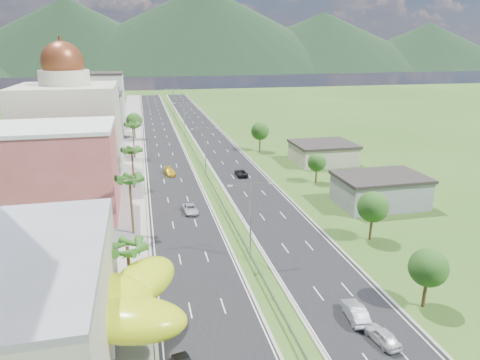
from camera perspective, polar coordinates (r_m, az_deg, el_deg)
ground at (r=50.78m, az=4.27°, el=-15.62°), size 500.00×500.00×0.00m
road_left at (r=133.54m, az=-10.35°, el=5.20°), size 11.00×260.00×0.04m
road_right at (r=135.00m, az=-3.96°, el=5.57°), size 11.00×260.00×0.04m
sidewalk_left at (r=133.47m, az=-14.44°, el=4.94°), size 7.00×260.00×0.12m
median_guardrail at (r=116.46m, az=-6.20°, el=3.90°), size 0.10×216.06×0.76m
streetlight_median_b at (r=56.23m, az=1.43°, el=-4.40°), size 6.04×0.25×11.00m
streetlight_median_c at (r=93.83m, az=-4.66°, el=4.50°), size 6.04×0.25×11.00m
streetlight_median_d at (r=137.76m, az=-7.47°, el=8.55°), size 6.04×0.25×11.00m
streetlight_median_e at (r=182.21m, az=-8.94°, el=10.63°), size 6.04×0.25×11.00m
lime_canopy at (r=43.54m, az=-20.83°, el=-15.22°), size 18.00×15.00×7.40m
pink_shophouse at (r=76.74m, az=-23.69°, el=0.70°), size 20.00×15.00×15.00m
domed_building at (r=98.05m, az=-21.70°, el=6.63°), size 20.00×20.00×28.70m
midrise_grey at (r=122.91m, az=-19.47°, el=7.24°), size 16.00×15.00×16.00m
midrise_beige at (r=144.76m, az=-18.55°, el=8.13°), size 16.00×15.00×13.00m
midrise_white at (r=167.16m, az=-17.97°, el=10.19°), size 16.00×15.00×18.00m
shed_near at (r=81.34m, az=18.13°, el=-1.49°), size 15.00×10.00×5.00m
shed_far at (r=107.85m, az=10.98°, el=3.45°), size 14.00×12.00×4.40m
palm_tree_b at (r=47.31m, az=-14.76°, el=-8.99°), size 3.60×3.60×8.10m
palm_tree_c at (r=65.44m, az=-14.52°, el=-0.16°), size 3.60×3.60×9.60m
palm_tree_d at (r=87.90m, az=-14.24°, el=3.66°), size 3.60×3.60×8.60m
palm_tree_e at (r=112.24m, az=-14.13°, el=6.98°), size 3.60×3.60×9.40m
leafy_tree_lfar at (r=137.34m, az=-13.95°, el=7.67°), size 4.90×4.90×8.05m
leafy_tree_ra at (r=51.30m, az=23.82°, el=-10.67°), size 4.20×4.20×6.90m
leafy_tree_rb at (r=65.53m, az=17.31°, el=-3.46°), size 4.55×4.55×7.47m
leafy_tree_rc at (r=90.88m, az=10.21°, el=2.30°), size 3.85×3.85×6.33m
leafy_tree_rd at (r=116.92m, az=2.69°, el=6.53°), size 4.90×4.90×8.05m
mountain_ridge at (r=496.72m, az=-4.65°, el=14.18°), size 860.00×140.00×90.00m
car_silver_mid_left at (r=74.66m, az=-6.67°, el=-3.85°), size 2.59×4.99×1.34m
car_yellow_far_left at (r=97.19m, az=-9.36°, el=1.13°), size 2.80×5.24×1.45m
car_white_near_right at (r=46.33m, az=18.44°, el=-19.08°), size 2.34×4.46×1.45m
car_silver_right at (r=48.77m, az=15.10°, el=-16.59°), size 2.25×5.08×1.62m
car_dark_far_right at (r=95.03m, az=0.16°, el=0.97°), size 2.31×4.99×1.39m
motorcycle at (r=55.21m, az=-10.74°, el=-12.15°), size 0.73×2.05×1.29m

